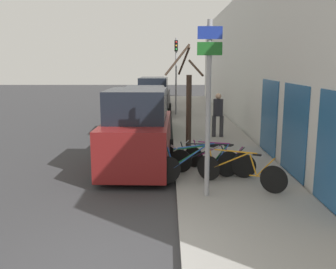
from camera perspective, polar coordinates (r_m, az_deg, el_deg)
The scene contains 16 objects.
ground_plane at distance 16.92m, azimuth -2.43°, elevation -0.11°, with size 80.00×80.00×0.00m, color #333335.
sidewalk_curb at distance 19.73m, azimuth 5.52°, elevation 1.64°, with size 3.20×32.00×0.15m.
building_facade at distance 19.63m, azimuth 10.89°, elevation 10.70°, with size 0.23×32.00×6.50m.
signpost at distance 8.46m, azimuth 6.42°, elevation 4.62°, with size 0.55×0.13×3.99m.
bicycle_0 at distance 9.57m, azimuth 11.08°, elevation -5.51°, with size 2.02×1.42×0.93m.
bicycle_1 at distance 9.91m, azimuth 4.95°, elevation -4.67°, with size 2.33×0.88×0.98m.
bicycle_2 at distance 10.23m, azimuth 4.74°, elevation -4.40°, with size 2.25×0.80×0.88m.
bicycle_3 at distance 10.41m, azimuth 6.88°, elevation -4.09°, with size 2.33×0.79×0.91m.
bicycle_4 at distance 10.85m, azimuth 7.73°, elevation -3.62°, with size 1.85×1.11×0.86m.
parked_car_0 at distance 11.39m, azimuth -4.39°, elevation 0.17°, with size 2.21×4.41×2.45m.
parked_car_1 at distance 16.78m, azimuth -3.21°, elevation 3.21°, with size 2.23×4.73×2.19m.
parked_car_2 at distance 22.72m, azimuth -1.94°, elevation 5.45°, with size 2.15×4.22×2.36m.
parked_car_3 at distance 28.24m, azimuth -2.01°, elevation 6.33°, with size 2.28×4.23×2.20m.
pedestrian_near at distance 15.79m, azimuth 7.88°, elevation 3.44°, with size 0.48×0.41×1.83m.
street_tree at distance 13.34m, azimuth 3.32°, elevation 4.78°, with size 1.32×1.93×3.72m.
traffic_light at distance 22.41m, azimuth 1.50°, elevation 10.37°, with size 0.20×0.30×4.50m.
Camera 1 is at (0.79, -5.40, 3.20)m, focal length 40.00 mm.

